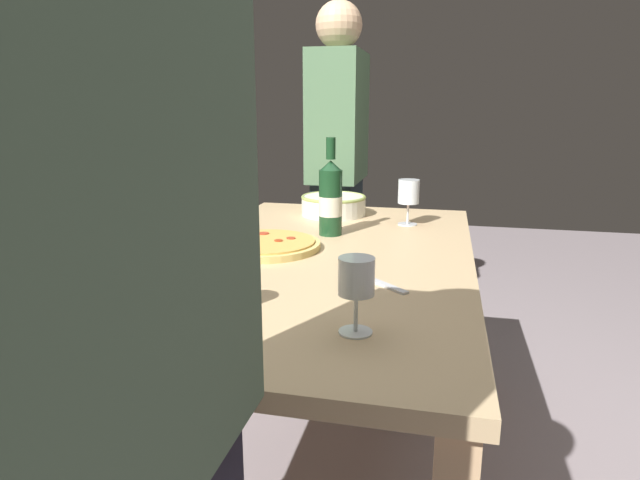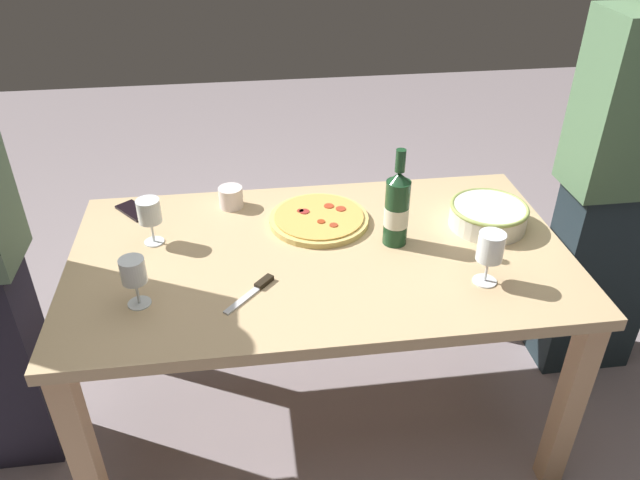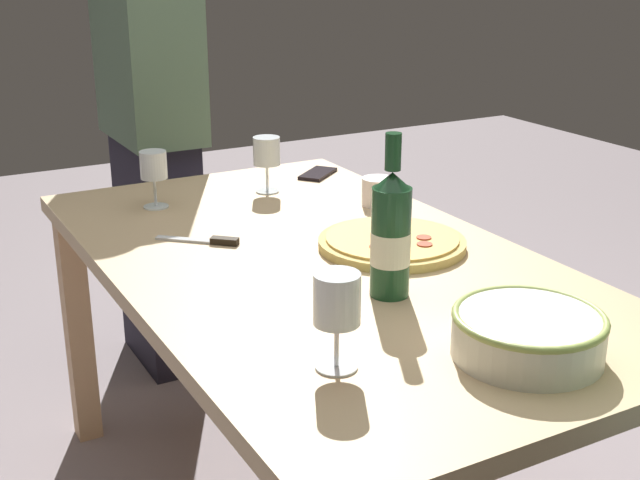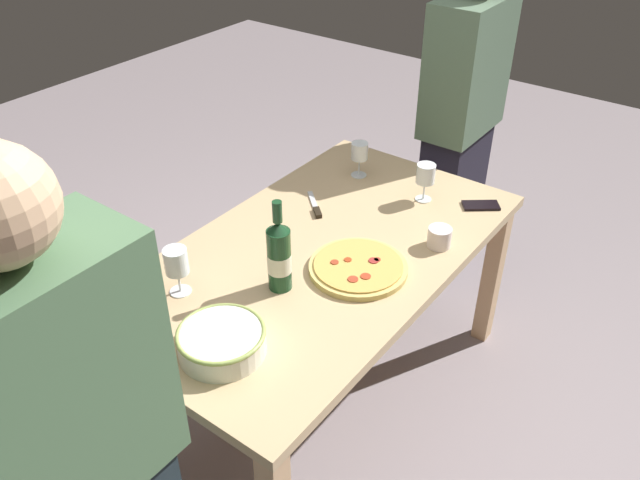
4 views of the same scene
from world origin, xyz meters
name	(u,v)px [view 3 (image 3 of 4)]	position (x,y,z in m)	size (l,w,h in m)	color
dining_table	(320,296)	(0.00, 0.00, 0.66)	(1.60, 0.90, 0.75)	tan
pizza	(392,242)	(0.02, 0.18, 0.76)	(0.34, 0.34, 0.03)	#D7BA67
serving_bowl	(528,333)	(0.59, 0.08, 0.79)	(0.26, 0.26, 0.08)	silver
wine_bottle	(391,234)	(0.25, 0.02, 0.88)	(0.08, 0.08, 0.33)	#183F21
wine_glass_near_pizza	(337,304)	(0.47, -0.23, 0.87)	(0.08, 0.08, 0.17)	white
wine_glass_by_bottle	(267,153)	(-0.54, 0.13, 0.86)	(0.08, 0.08, 0.16)	white
wine_glass_far_left	(154,168)	(-0.55, -0.20, 0.86)	(0.07, 0.07, 0.15)	white
cup_amber	(378,192)	(-0.28, 0.33, 0.79)	(0.09, 0.09, 0.08)	silver
cell_phone	(318,174)	(-0.63, 0.34, 0.76)	(0.07, 0.14, 0.01)	black
pizza_knife	(208,240)	(-0.22, -0.18, 0.76)	(0.15, 0.17, 0.02)	silver
person_guest_left	(152,132)	(-1.12, -0.01, 0.82)	(0.44, 0.24, 1.63)	black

